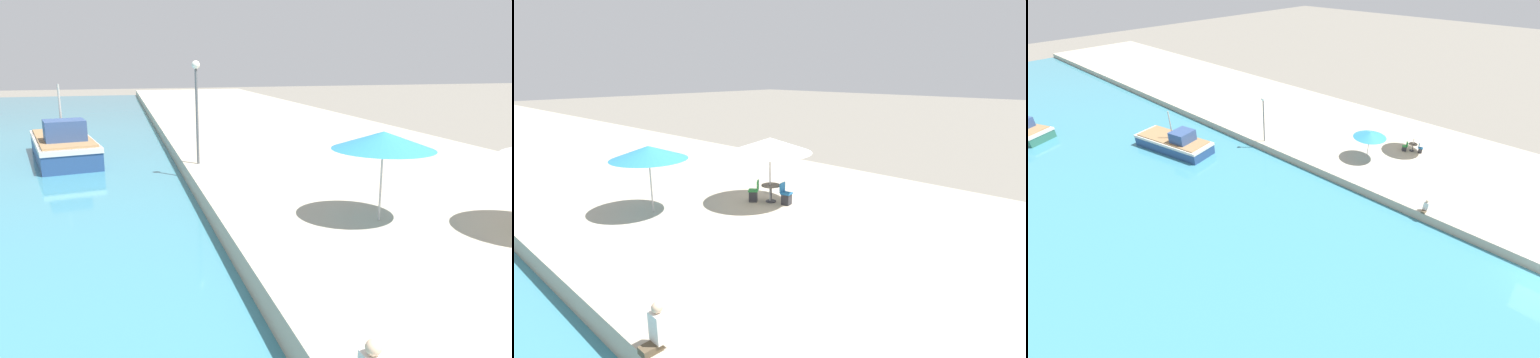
{
  "view_description": "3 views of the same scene",
  "coord_description": "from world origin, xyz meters",
  "views": [
    {
      "loc": [
        -2.68,
        2.81,
        5.37
      ],
      "look_at": [
        1.5,
        18.07,
        1.56
      ],
      "focal_mm": 35.0,
      "sensor_mm": 36.0,
      "label": 1
    },
    {
      "loc": [
        -3.06,
        1.75,
        6.1
      ],
      "look_at": [
        8.57,
        12.85,
        1.76
      ],
      "focal_mm": 28.0,
      "sensor_mm": 36.0,
      "label": 2
    },
    {
      "loc": [
        -21.19,
        2.55,
        16.31
      ],
      "look_at": [
        -4.0,
        18.0,
        1.36
      ],
      "focal_mm": 24.0,
      "sensor_mm": 36.0,
      "label": 3
    }
  ],
  "objects": [
    {
      "name": "cafe_chair_left",
      "position": [
        8.77,
        12.13,
        1.08
      ],
      "size": [
        0.49,
        0.51,
        0.91
      ],
      "rotation": [
        0.0,
        0.0,
        3.38
      ],
      "color": "#2D2D33",
      "rests_on": "quay_promenade"
    },
    {
      "name": "person_at_quay",
      "position": [
        0.33,
        8.07,
        1.2
      ],
      "size": [
        0.55,
        0.36,
        1.01
      ],
      "color": "brown",
      "rests_on": "quay_promenade"
    },
    {
      "name": "cafe_table",
      "position": [
        8.6,
        12.83,
        1.29
      ],
      "size": [
        0.8,
        0.8,
        0.74
      ],
      "color": "#333338",
      "rests_on": "quay_promenade"
    },
    {
      "name": "quay_promenade",
      "position": [
        8.0,
        37.0,
        0.38
      ],
      "size": [
        16.0,
        90.0,
        0.76
      ],
      "color": "#B2A893",
      "rests_on": "ground_plane"
    },
    {
      "name": "cafe_umbrella_white",
      "position": [
        4.51,
        15.35,
        3.12
      ],
      "size": [
        2.96,
        2.96,
        2.63
      ],
      "color": "#B7B7B7",
      "rests_on": "quay_promenade"
    },
    {
      "name": "fishing_boat_near",
      "position": [
        -5.69,
        31.2,
        0.84
      ],
      "size": [
        4.44,
        8.61,
        4.05
      ],
      "rotation": [
        0.0,
        0.0,
        0.2
      ],
      "color": "navy",
      "rests_on": "water_basin"
    },
    {
      "name": "lamppost",
      "position": [
        0.65,
        24.83,
        3.85
      ],
      "size": [
        0.36,
        0.36,
        4.56
      ],
      "color": "#565B60",
      "rests_on": "quay_promenade"
    },
    {
      "name": "cafe_umbrella_pink",
      "position": [
        8.57,
        12.85,
        3.19
      ],
      "size": [
        3.47,
        3.47,
        2.74
      ],
      "color": "#B7B7B7",
      "rests_on": "quay_promenade"
    },
    {
      "name": "cafe_chair_right",
      "position": [
        8.15,
        13.39,
        1.08
      ],
      "size": [
        0.58,
        0.59,
        0.91
      ],
      "rotation": [
        0.0,
        0.0,
        0.69
      ],
      "color": "#2D2D33",
      "rests_on": "quay_promenade"
    }
  ]
}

